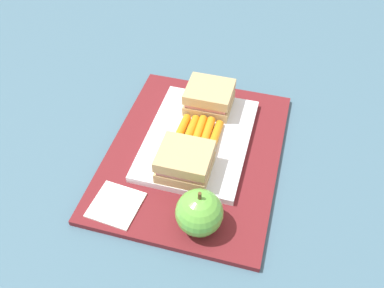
{
  "coord_description": "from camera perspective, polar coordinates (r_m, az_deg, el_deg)",
  "views": [
    {
      "loc": [
        0.46,
        0.12,
        0.54
      ],
      "look_at": [
        0.01,
        0.0,
        0.04
      ],
      "focal_mm": 39.87,
      "sensor_mm": 36.0,
      "label": 1
    }
  ],
  "objects": [
    {
      "name": "sandwich_half_left",
      "position": [
        0.76,
        2.33,
        6.26
      ],
      "size": [
        0.07,
        0.08,
        0.04
      ],
      "color": "tan",
      "rests_on": "food_tray"
    },
    {
      "name": "carrot_sticks_bundle",
      "position": [
        0.71,
        0.82,
        1.43
      ],
      "size": [
        0.08,
        0.07,
        0.02
      ],
      "color": "orange",
      "rests_on": "food_tray"
    },
    {
      "name": "sandwich_half_right",
      "position": [
        0.65,
        -0.95,
        -2.39
      ],
      "size": [
        0.07,
        0.08,
        0.04
      ],
      "color": "tan",
      "rests_on": "food_tray"
    },
    {
      "name": "food_tray",
      "position": [
        0.72,
        0.79,
        0.68
      ],
      "size": [
        0.23,
        0.17,
        0.01
      ],
      "primitive_type": "cube",
      "color": "white",
      "rests_on": "lunchbag_mat"
    },
    {
      "name": "lunchbag_mat",
      "position": [
        0.71,
        0.27,
        -1.32
      ],
      "size": [
        0.36,
        0.28,
        0.01
      ],
      "primitive_type": "cube",
      "color": "maroon",
      "rests_on": "ground_plane"
    },
    {
      "name": "ground_plane",
      "position": [
        0.72,
        0.26,
        -1.59
      ],
      "size": [
        2.4,
        2.4,
        0.0
      ],
      "primitive_type": "plane",
      "color": "#42667A"
    },
    {
      "name": "apple",
      "position": [
        0.59,
        0.98,
        -9.17
      ],
      "size": [
        0.07,
        0.07,
        0.08
      ],
      "color": "#66B742",
      "rests_on": "lunchbag_mat"
    },
    {
      "name": "paper_napkin",
      "position": [
        0.65,
        -10.15,
        -8.01
      ],
      "size": [
        0.08,
        0.08,
        0.0
      ],
      "primitive_type": "cube",
      "rotation": [
        0.0,
        0.0,
        -0.09
      ],
      "color": "white",
      "rests_on": "lunchbag_mat"
    }
  ]
}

